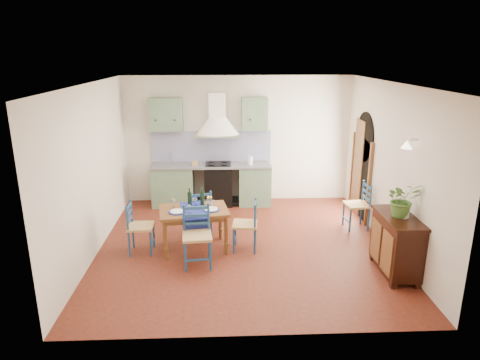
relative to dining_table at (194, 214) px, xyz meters
name	(u,v)px	position (x,y,z in m)	size (l,w,h in m)	color
floor	(244,246)	(0.85, 0.08, -0.64)	(5.00, 5.00, 0.00)	#40180D
back_wall	(217,157)	(0.38, 2.37, 0.41)	(5.00, 0.96, 2.80)	beige
right_wall	(384,167)	(3.34, 0.36, 0.70)	(0.26, 5.00, 2.80)	beige
left_wall	(92,171)	(-1.65, 0.08, 0.76)	(0.04, 5.00, 2.80)	beige
ceiling	(244,83)	(0.85, 0.08, 2.16)	(5.00, 5.00, 0.01)	silver
dining_table	(194,214)	(0.00, 0.00, 0.00)	(1.24, 0.96, 1.04)	brown
chair_near	(197,236)	(0.08, -0.58, -0.14)	(0.49, 0.49, 0.97)	navy
chair_far	(199,212)	(0.06, 0.56, -0.18)	(0.53, 0.53, 0.89)	navy
chair_left	(139,227)	(-0.92, -0.09, -0.18)	(0.42, 0.42, 0.89)	navy
chair_right	(247,225)	(0.89, -0.07, -0.19)	(0.45, 0.45, 0.88)	navy
chair_spare	(358,205)	(3.08, 0.78, -0.18)	(0.45, 0.45, 0.90)	navy
sideboard	(396,242)	(3.11, -0.98, -0.13)	(0.50, 1.05, 0.94)	black
potted_plant	(402,199)	(3.13, -0.98, 0.56)	(0.48, 0.41, 0.53)	#416B2A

